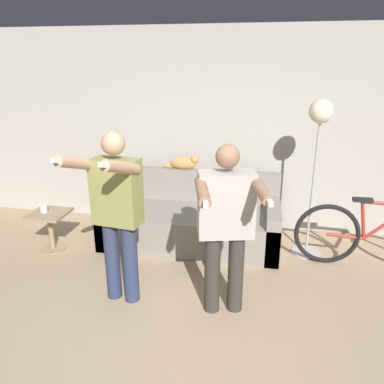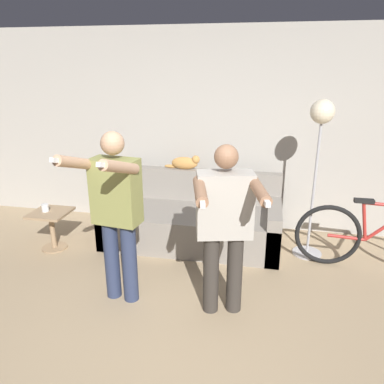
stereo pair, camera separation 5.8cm
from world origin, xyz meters
name	(u,v)px [view 2 (the right image)]	position (x,y,z in m)	size (l,w,h in m)	color
ground_plane	(159,361)	(0.00, 0.00, 0.00)	(16.00, 16.00, 0.00)	tan
wall_back	(213,131)	(0.00, 2.69, 1.30)	(10.00, 0.05, 2.60)	#B7B2A8
couch	(192,221)	(-0.15, 2.04, 0.27)	(2.15, 0.92, 0.85)	gray
person_left	(116,208)	(-0.57, 0.71, 0.93)	(0.55, 0.70, 1.61)	#2D3856
person_right	(225,221)	(0.40, 0.71, 0.89)	(0.64, 0.76, 1.54)	#38332D
cat	(186,163)	(-0.31, 2.39, 0.93)	(0.47, 0.12, 0.19)	tan
floor_lamp	(320,135)	(1.25, 1.98, 1.42)	(0.34, 0.34, 1.80)	#B2B2B7
side_table	(51,222)	(-1.77, 1.52, 0.34)	(0.43, 0.43, 0.48)	#A38460
cup	(45,208)	(-1.83, 1.52, 0.52)	(0.08, 0.08, 0.09)	white
bicycle	(378,238)	(1.94, 1.79, 0.37)	(1.73, 0.07, 0.80)	black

